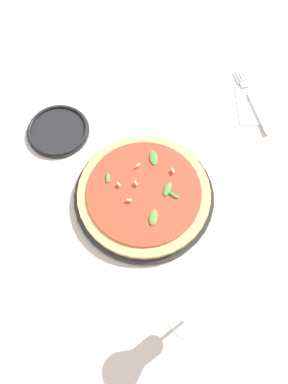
% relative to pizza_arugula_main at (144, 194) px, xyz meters
% --- Properties ---
extents(ground_plane, '(6.00, 6.00, 0.00)m').
position_rel_pizza_arugula_main_xyz_m(ground_plane, '(-0.03, 0.02, -0.02)').
color(ground_plane, beige).
extents(pizza_arugula_main, '(0.33, 0.33, 0.05)m').
position_rel_pizza_arugula_main_xyz_m(pizza_arugula_main, '(0.00, 0.00, 0.00)').
color(pizza_arugula_main, black).
rests_on(pizza_arugula_main, ground_plane).
extents(wine_glass, '(0.08, 0.08, 0.18)m').
position_rel_pizza_arugula_main_xyz_m(wine_glass, '(-0.28, -0.09, 0.11)').
color(wine_glass, white).
rests_on(wine_glass, ground_plane).
extents(napkin, '(0.13, 0.09, 0.01)m').
position_rel_pizza_arugula_main_xyz_m(napkin, '(0.27, -0.30, -0.01)').
color(napkin, white).
rests_on(napkin, ground_plane).
extents(fork, '(0.22, 0.07, 0.00)m').
position_rel_pizza_arugula_main_xyz_m(fork, '(0.28, -0.30, -0.01)').
color(fork, silver).
rests_on(fork, ground_plane).
extents(side_plate_white, '(0.16, 0.16, 0.02)m').
position_rel_pizza_arugula_main_xyz_m(side_plate_white, '(0.19, 0.22, -0.01)').
color(side_plate_white, black).
rests_on(side_plate_white, ground_plane).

